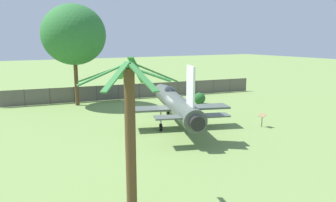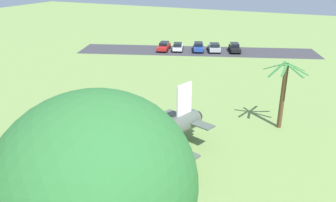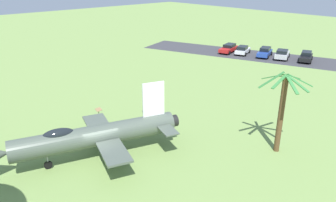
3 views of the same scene
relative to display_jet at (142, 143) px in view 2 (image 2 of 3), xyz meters
name	(u,v)px [view 2 (image 2 of 3)]	position (x,y,z in m)	size (l,w,h in m)	color
ground_plane	(146,163)	(-0.11, -0.35, -1.96)	(200.00, 200.00, 0.00)	#75934C
parking_strip	(197,51)	(9.37, -38.19, -1.95)	(42.98, 8.00, 0.00)	#38383D
display_jet	(142,143)	(0.00, 0.00, 0.00)	(8.71, 13.86, 5.49)	#4C564C
shade_tree	(96,186)	(-5.35, 12.54, 5.78)	(6.83, 7.13, 11.00)	brown
palm_tree	(283,93)	(-8.82, -11.49, 1.60)	(4.06, 3.83, 6.60)	brown
shrub_near_fence	(10,180)	(7.01, 6.49, -1.31)	(1.39, 1.37, 1.30)	#235B26
info_plaque	(107,121)	(6.03, -4.16, -1.10)	(0.45, 0.63, 1.14)	#333333
parked_car_black	(235,48)	(3.02, -40.47, -1.18)	(3.21, 4.73, 1.52)	black
parked_car_silver	(214,47)	(6.44, -39.11, -1.17)	(3.48, 4.75, 1.52)	#B2B5BA
parked_car_blue	(198,47)	(9.22, -38.35, -1.18)	(3.27, 4.88, 1.52)	#23429E
parked_car_white	(178,47)	(12.72, -36.94, -1.20)	(3.02, 4.40, 1.47)	silver
parked_car_red	(164,46)	(15.23, -36.28, -1.20)	(2.89, 5.04, 1.46)	red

